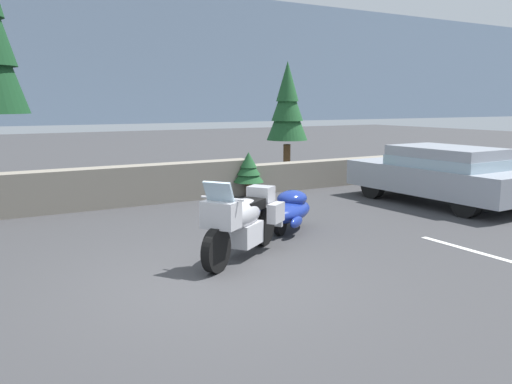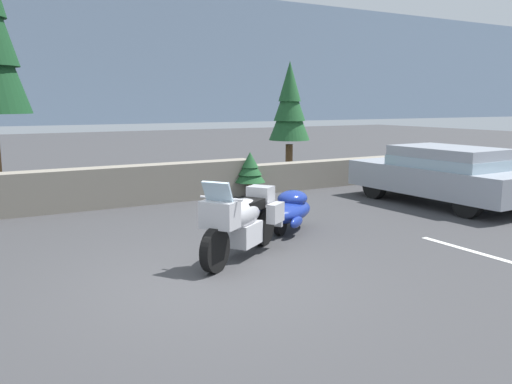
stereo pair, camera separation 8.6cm
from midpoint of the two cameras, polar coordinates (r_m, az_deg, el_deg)
The scene contains 7 objects.
ground_plane at distance 7.36m, azimuth -5.40°, elevation -9.79°, with size 80.00×80.00×0.00m, color #38383A.
stone_guard_wall at distance 12.88m, azimuth -17.52°, elevation 0.12°, with size 24.00×0.57×0.95m.
touring_motorcycle at distance 8.34m, azimuth -1.86°, elevation -2.98°, with size 1.98×1.52×1.33m.
car_shaped_trailer at distance 10.19m, azimuth 3.32°, elevation -1.90°, with size 2.02×1.55×0.76m.
sedan_at_right_edge at distance 13.53m, azimuth 19.13°, elevation 1.98°, with size 1.99×4.57×1.41m.
pine_tree_secondary at distance 17.50m, azimuth 3.26°, elevation 9.34°, with size 1.34×1.34×3.79m.
pine_sapling_near at distance 13.87m, azimuth -0.99°, elevation 2.52°, with size 0.80×0.80×1.18m.
Camera 1 is at (-2.93, -6.29, 2.43)m, focal length 37.05 mm.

